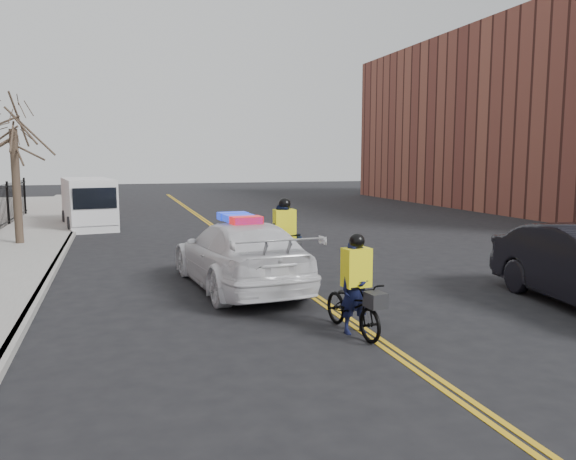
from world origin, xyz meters
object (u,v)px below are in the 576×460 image
Objects in this scene: cargo_van at (89,204)px; cyclist_near at (356,299)px; police_cruiser at (240,254)px; cyclist_far at (285,246)px.

cargo_van reaches higher than cyclist_near.
cyclist_near is at bearing -81.99° from cargo_van.
cyclist_near is (1.26, -4.11, -0.19)m from police_cruiser.
police_cruiser is 1.06× the size of cargo_van.
cyclist_far is (5.46, -12.83, -0.25)m from cargo_van.
cyclist_near is 5.08m from cyclist_far.
police_cruiser is 4.30m from cyclist_near.
cargo_van is 2.88× the size of cyclist_near.
cyclist_near is at bearing -91.23° from cyclist_far.
police_cruiser is at bearing -82.15° from cargo_van.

